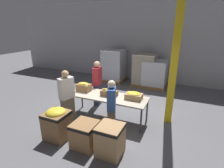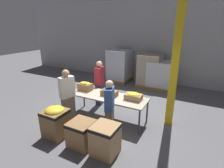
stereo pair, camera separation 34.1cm
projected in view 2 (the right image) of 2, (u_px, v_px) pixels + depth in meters
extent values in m
plane|color=slate|center=(108.00, 118.00, 5.60)|extent=(30.00, 30.00, 0.00)
cube|color=#A8A8AD|center=(151.00, 42.00, 8.69)|extent=(16.00, 0.08, 4.00)
cube|color=#B2A893|center=(107.00, 96.00, 5.36)|extent=(2.47, 0.84, 0.04)
cylinder|color=#38383D|center=(71.00, 104.00, 5.70)|extent=(0.05, 0.05, 0.73)
cylinder|color=#38383D|center=(139.00, 122.00, 4.66)|extent=(0.05, 0.05, 0.73)
cylinder|color=#38383D|center=(84.00, 97.00, 6.30)|extent=(0.05, 0.05, 0.73)
cylinder|color=#38383D|center=(147.00, 111.00, 5.26)|extent=(0.05, 0.05, 0.73)
cube|color=olive|center=(85.00, 87.00, 5.77)|extent=(0.45, 0.28, 0.23)
ellipsoid|color=yellow|center=(85.00, 83.00, 5.73)|extent=(0.38, 0.23, 0.10)
ellipsoid|color=yellow|center=(86.00, 83.00, 5.63)|extent=(0.12, 0.18, 0.04)
ellipsoid|color=yellow|center=(84.00, 83.00, 5.74)|extent=(0.16, 0.08, 0.05)
cube|color=olive|center=(109.00, 93.00, 5.32)|extent=(0.50, 0.27, 0.17)
ellipsoid|color=yellow|center=(109.00, 90.00, 5.29)|extent=(0.40, 0.23, 0.08)
ellipsoid|color=yellow|center=(107.00, 90.00, 5.28)|extent=(0.12, 0.15, 0.05)
ellipsoid|color=yellow|center=(110.00, 89.00, 5.32)|extent=(0.07, 0.16, 0.03)
ellipsoid|color=yellow|center=(104.00, 89.00, 5.28)|extent=(0.16, 0.06, 0.04)
cube|color=tan|center=(133.00, 97.00, 5.05)|extent=(0.48, 0.32, 0.16)
ellipsoid|color=yellow|center=(134.00, 94.00, 5.02)|extent=(0.40, 0.28, 0.09)
ellipsoid|color=yellow|center=(137.00, 93.00, 4.98)|extent=(0.11, 0.20, 0.05)
ellipsoid|color=yellow|center=(133.00, 94.00, 4.99)|extent=(0.19, 0.05, 0.04)
cube|color=#6B604C|center=(110.00, 121.00, 4.73)|extent=(0.29, 0.39, 0.72)
cube|color=#2D5199|center=(109.00, 99.00, 4.51)|extent=(0.32, 0.45, 0.60)
sphere|color=beige|center=(109.00, 84.00, 4.39)|extent=(0.20, 0.20, 0.20)
cube|color=#6B604C|center=(69.00, 108.00, 5.39)|extent=(0.31, 0.41, 0.77)
cube|color=silver|center=(67.00, 87.00, 5.17)|extent=(0.34, 0.48, 0.63)
sphere|color=tan|center=(66.00, 73.00, 5.03)|extent=(0.22, 0.22, 0.22)
cube|color=#2D3856|center=(100.00, 94.00, 6.50)|extent=(0.26, 0.40, 0.78)
cube|color=maroon|center=(99.00, 76.00, 6.27)|extent=(0.29, 0.47, 0.64)
sphere|color=#DBAD89|center=(99.00, 64.00, 6.13)|extent=(0.22, 0.22, 0.22)
cube|color=olive|center=(56.00, 123.00, 4.62)|extent=(0.58, 0.58, 0.73)
cube|color=black|center=(55.00, 113.00, 4.52)|extent=(0.59, 0.59, 0.07)
ellipsoid|color=yellow|center=(55.00, 110.00, 4.50)|extent=(0.49, 0.49, 0.20)
cube|color=olive|center=(82.00, 133.00, 4.26)|extent=(0.57, 0.57, 0.63)
cube|color=black|center=(81.00, 124.00, 4.18)|extent=(0.58, 0.58, 0.07)
cube|color=tan|center=(105.00, 140.00, 3.95)|extent=(0.56, 0.56, 0.73)
cube|color=black|center=(105.00, 128.00, 3.85)|extent=(0.56, 0.56, 0.07)
cube|color=gold|center=(176.00, 58.00, 4.66)|extent=(0.20, 0.20, 4.00)
cube|color=olive|center=(159.00, 86.00, 8.30)|extent=(1.14, 1.14, 0.13)
cube|color=silver|center=(160.00, 73.00, 8.10)|extent=(1.05, 1.05, 1.14)
cube|color=olive|center=(119.00, 79.00, 9.32)|extent=(1.14, 1.14, 0.13)
cube|color=silver|center=(119.00, 65.00, 9.05)|extent=(1.05, 1.05, 1.49)
cube|color=olive|center=(149.00, 84.00, 8.54)|extent=(1.09, 1.09, 0.13)
cube|color=#A39984|center=(150.00, 69.00, 8.29)|extent=(1.00, 1.00, 1.40)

